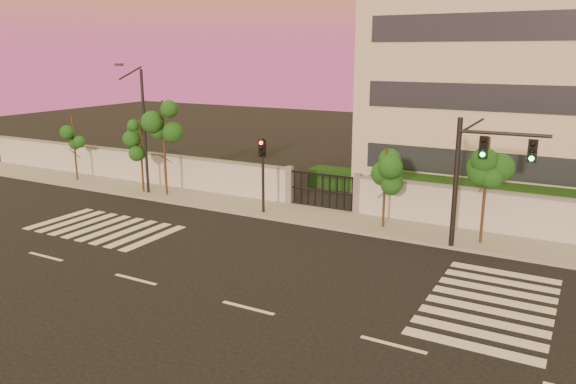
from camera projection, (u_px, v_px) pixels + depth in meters
name	position (u px, v px, depth m)	size (l,w,h in m)	color
ground	(248.00, 308.00, 18.63)	(120.00, 120.00, 0.00)	black
sidewalk	(364.00, 224.00, 27.54)	(60.00, 3.00, 0.15)	gray
perimeter_wall	(377.00, 198.00, 28.52)	(60.00, 0.36, 2.20)	#B7B9BF
hedge_row	(413.00, 193.00, 30.41)	(41.00, 4.25, 1.80)	black
road_markings	(266.00, 263.00, 22.56)	(57.00, 7.62, 0.02)	silver
street_tree_a	(74.00, 134.00, 35.99)	(1.49, 1.18, 4.27)	#382314
street_tree_b	(141.00, 140.00, 32.88)	(1.49, 1.19, 4.45)	#382314
street_tree_c	(164.00, 127.00, 31.92)	(1.57, 1.25, 5.63)	#382314
street_tree_d	(386.00, 170.00, 26.19)	(1.51, 1.20, 3.95)	#382314
street_tree_e	(487.00, 167.00, 23.78)	(1.56, 1.24, 4.81)	#382314
traffic_signal_main	(474.00, 169.00, 23.04)	(3.59, 0.38, 5.68)	black
traffic_signal_secondary	(263.00, 166.00, 28.68)	(0.32, 0.32, 4.08)	black
streetlight_west	(142.00, 126.00, 32.28)	(0.46, 1.85, 7.68)	black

